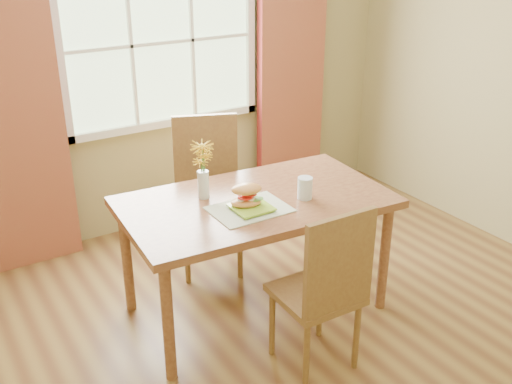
{
  "coord_description": "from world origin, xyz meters",
  "views": [
    {
      "loc": [
        -1.84,
        -2.42,
        2.32
      ],
      "look_at": [
        -0.11,
        0.34,
        0.86
      ],
      "focal_mm": 42.0,
      "sensor_mm": 36.0,
      "label": 1
    }
  ],
  "objects": [
    {
      "name": "dining_table",
      "position": [
        -0.08,
        0.39,
        0.71
      ],
      "size": [
        1.69,
        1.03,
        0.79
      ],
      "rotation": [
        0.0,
        0.0,
        -0.07
      ],
      "color": "#8F5E37",
      "rests_on": "room"
    },
    {
      "name": "plate",
      "position": [
        -0.19,
        0.26,
        0.8
      ],
      "size": [
        0.22,
        0.22,
        0.01
      ],
      "primitive_type": "cube",
      "rotation": [
        0.0,
        0.0,
        -0.0
      ],
      "color": "#94C932",
      "rests_on": "placemat"
    },
    {
      "name": "chair_near",
      "position": [
        -0.08,
        -0.32,
        0.56
      ],
      "size": [
        0.43,
        0.43,
        1.02
      ],
      "rotation": [
        0.0,
        0.0,
        -0.02
      ],
      "color": "brown",
      "rests_on": "room"
    },
    {
      "name": "room",
      "position": [
        0.0,
        0.0,
        1.35
      ],
      "size": [
        4.24,
        3.84,
        2.74
      ],
      "color": "brown",
      "rests_on": "ground"
    },
    {
      "name": "water_glass",
      "position": [
        0.17,
        0.23,
        0.86
      ],
      "size": [
        0.09,
        0.09,
        0.14
      ],
      "color": "silver",
      "rests_on": "dining_table"
    },
    {
      "name": "chair_far",
      "position": [
        -0.05,
        1.09,
        0.61
      ],
      "size": [
        0.6,
        0.6,
        1.11
      ],
      "rotation": [
        0.0,
        0.0,
        -0.38
      ],
      "color": "brown",
      "rests_on": "room"
    },
    {
      "name": "flower_vase",
      "position": [
        -0.34,
        0.57,
        1.02
      ],
      "size": [
        0.15,
        0.15,
        0.36
      ],
      "color": "silver",
      "rests_on": "dining_table"
    },
    {
      "name": "curtain_left",
      "position": [
        -1.15,
        1.78,
        1.1
      ],
      "size": [
        0.65,
        0.08,
        2.2
      ],
      "primitive_type": "cube",
      "color": "maroon",
      "rests_on": "room"
    },
    {
      "name": "window",
      "position": [
        0.0,
        1.87,
        1.5
      ],
      "size": [
        1.62,
        0.06,
        1.32
      ],
      "color": "#B8D9A4",
      "rests_on": "room"
    },
    {
      "name": "curtain_right",
      "position": [
        1.15,
        1.78,
        1.1
      ],
      "size": [
        0.65,
        0.08,
        2.2
      ],
      "primitive_type": "cube",
      "color": "maroon",
      "rests_on": "room"
    },
    {
      "name": "placemat",
      "position": [
        -0.2,
        0.27,
        0.8
      ],
      "size": [
        0.45,
        0.33,
        0.01
      ],
      "primitive_type": "cube",
      "rotation": [
        0.0,
        0.0,
        -0.0
      ],
      "color": "#B9C1A3",
      "rests_on": "dining_table"
    },
    {
      "name": "croissant_sandwich",
      "position": [
        -0.2,
        0.3,
        0.88
      ],
      "size": [
        0.22,
        0.18,
        0.14
      ],
      "rotation": [
        0.0,
        0.0,
        -0.32
      ],
      "color": "#E39D4D",
      "rests_on": "plate"
    }
  ]
}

